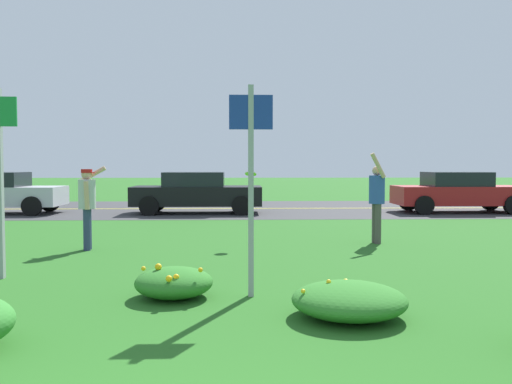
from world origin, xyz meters
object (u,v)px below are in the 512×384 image
Objects in this scene: person_catcher_blue_shirt at (377,197)px; car_red_rightmost at (458,192)px; person_thrower_red_cap_gray_shirt at (87,201)px; car_black_center_right at (196,192)px; sign_post_near_path at (0,165)px; frisbee_lime at (251,174)px; sign_post_by_roadside at (251,170)px.

person_catcher_blue_shirt is 9.05m from car_red_rightmost.
person_thrower_red_cap_gray_shirt is 6.09m from person_catcher_blue_shirt.
sign_post_near_path is at bearing -100.71° from car_black_center_right.
frisbee_lime reaches higher than car_red_rightmost.
person_thrower_red_cap_gray_shirt is 0.38× the size of car_red_rightmost.
sign_post_near_path is at bearing -100.92° from person_thrower_red_cap_gray_shirt.
person_catcher_blue_shirt is at bearing 28.25° from sign_post_near_path.
person_catcher_blue_shirt is at bearing 1.17° from frisbee_lime.
person_thrower_red_cap_gray_shirt is 6.65× the size of frisbee_lime.
sign_post_near_path is at bearing -151.75° from person_catcher_blue_shirt.
sign_post_near_path reaches higher than car_red_rightmost.
car_black_center_right and car_red_rightmost have the same top height.
frisbee_lime is (3.84, 3.48, -0.20)m from sign_post_near_path.
sign_post_near_path is 11.23× the size of frisbee_lime.
car_red_rightmost is (10.90, 8.36, -0.26)m from person_thrower_red_cap_gray_shirt.
car_black_center_right is at bearing 180.00° from car_red_rightmost.
sign_post_near_path is 1.45× the size of person_catcher_blue_shirt.
person_catcher_blue_shirt is 0.44× the size of car_red_rightmost.
sign_post_near_path reaches higher than person_thrower_red_cap_gray_shirt.
sign_post_near_path is 11.40m from car_black_center_right.
sign_post_near_path is 0.63× the size of car_red_rightmost.
car_black_center_right is (-1.73, 7.68, -0.77)m from frisbee_lime.
person_catcher_blue_shirt is at bearing -59.61° from car_black_center_right.
sign_post_near_path is at bearing 161.36° from sign_post_by_roadside.
sign_post_near_path is 1.69× the size of person_thrower_red_cap_gray_shirt.
person_catcher_blue_shirt is at bearing 59.25° from sign_post_by_roadside.
person_thrower_red_cap_gray_shirt is at bearing -100.64° from car_black_center_right.
frisbee_lime is at bearing -178.83° from person_catcher_blue_shirt.
sign_post_by_roadside is at bearing -51.84° from person_thrower_red_cap_gray_shirt.
sign_post_near_path is 3.94m from sign_post_by_roadside.
car_red_rightmost is at bearing 58.16° from sign_post_by_roadside.
person_catcher_blue_shirt is at bearing -122.51° from car_red_rightmost.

